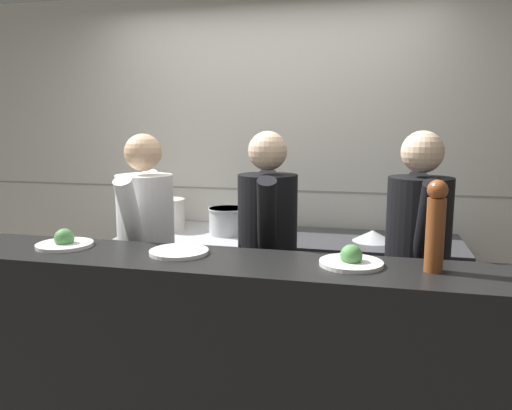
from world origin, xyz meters
TOP-DOWN VIEW (x-y plane):
  - wall_back_tiled at (0.00, 1.48)m, footprint 8.00×0.06m
  - oven_range at (-0.46, 1.07)m, footprint 0.92×0.71m
  - prep_counter at (0.68, 1.07)m, footprint 1.33×0.65m
  - pass_counter at (0.22, -0.16)m, footprint 2.85×0.45m
  - stock_pot at (-0.70, 1.11)m, footprint 0.28×0.28m
  - sauce_pot at (-0.22, 1.06)m, footprint 0.27×0.27m
  - mixing_bowl_steel at (0.77, 1.05)m, footprint 0.26×0.26m
  - chefs_knife at (0.97, 0.97)m, footprint 0.35×0.15m
  - plated_dish_main at (-0.69, -0.11)m, footprint 0.27×0.27m
  - plated_dish_appetiser at (-0.10, -0.11)m, footprint 0.27×0.27m
  - plated_dish_dessert at (0.69, -0.11)m, footprint 0.27×0.27m
  - pepper_mill at (1.02, -0.13)m, footprint 0.08×0.08m
  - chef_head_cook at (-0.50, 0.37)m, footprint 0.35×0.70m
  - chef_sous at (0.21, 0.42)m, footprint 0.38×0.70m
  - chef_line at (1.00, 0.43)m, footprint 0.36×0.71m

SIDE VIEW (x-z plane):
  - oven_range at x=-0.46m, z-range 0.00..0.88m
  - prep_counter at x=0.68m, z-range 0.00..0.89m
  - pass_counter at x=0.22m, z-range 0.00..1.05m
  - chef_head_cook at x=-0.50m, z-range 0.09..1.68m
  - chef_sous at x=0.21m, z-range 0.09..1.70m
  - chefs_knife at x=0.97m, z-range 0.89..0.91m
  - chef_line at x=1.00m, z-range 0.09..1.70m
  - mixing_bowl_steel at x=0.77m, z-range 0.89..0.96m
  - sauce_pot at x=-0.22m, z-range 0.89..1.07m
  - stock_pot at x=-0.70m, z-range 0.89..1.11m
  - plated_dish_appetiser at x=-0.10m, z-range 1.05..1.07m
  - plated_dish_main at x=-0.69m, z-range 1.02..1.12m
  - plated_dish_dessert at x=0.69m, z-range 1.02..1.12m
  - pepper_mill at x=1.02m, z-range 1.06..1.43m
  - wall_back_tiled at x=0.00m, z-range 0.00..2.60m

